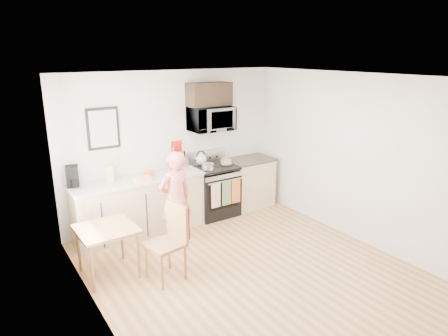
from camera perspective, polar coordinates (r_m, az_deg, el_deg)
floor at (r=5.65m, az=4.04°, el=-14.50°), size 4.60×4.60×0.00m
back_wall at (r=7.00m, az=-7.22°, el=3.05°), size 4.00×0.04×2.60m
front_wall at (r=3.71m, az=26.93°, el=-11.01°), size 4.00×0.04×2.60m
left_wall at (r=4.26m, az=-17.64°, el=-6.44°), size 0.04×4.60×2.60m
right_wall at (r=6.49m, az=18.49°, el=1.25°), size 0.04×4.60×2.60m
ceiling at (r=4.86m, az=4.67°, el=12.82°), size 4.00×4.60×0.04m
window at (r=4.93m, az=-20.10°, el=-0.52°), size 0.06×1.40×1.50m
cabinet_left at (r=6.69m, az=-11.98°, el=-5.47°), size 2.10×0.60×0.90m
countertop_left at (r=6.53m, az=-12.22°, el=-1.64°), size 2.14×0.64×0.04m
cabinet_right at (r=7.71m, az=3.57°, el=-2.17°), size 0.84×0.60×0.90m
countertop_right at (r=7.57m, az=3.64°, el=1.20°), size 0.88×0.64×0.04m
range at (r=7.27m, az=-1.38°, el=-3.43°), size 0.76×0.70×1.16m
microwave at (r=7.02m, az=-1.91°, el=7.04°), size 0.76×0.51×0.42m
upper_cabinet at (r=7.00m, az=-2.14°, el=10.48°), size 0.76×0.35×0.40m
wall_art at (r=6.46m, az=-16.88°, el=5.44°), size 0.50×0.04×0.65m
wall_trivet at (r=7.01m, az=-6.80°, el=3.08°), size 0.20×0.02×0.20m
person at (r=6.11m, az=-6.94°, el=-4.40°), size 0.57×0.40×1.49m
dining_table at (r=5.51m, az=-16.46°, el=-8.92°), size 0.73×0.73×0.68m
chair at (r=5.30m, az=-7.19°, el=-8.78°), size 0.54×0.49×1.02m
knife_block at (r=7.05m, az=-5.73°, el=1.00°), size 0.12×0.14×0.19m
utensil_crock at (r=6.94m, az=-7.29°, el=1.19°), size 0.13×0.13×0.39m
fruit_bowl at (r=6.60m, az=-10.76°, el=-0.77°), size 0.27×0.27×0.11m
milk_carton at (r=6.38m, az=-16.10°, el=-0.86°), size 0.11×0.11×0.28m
coffee_maker at (r=6.39m, az=-20.81°, el=-1.20°), size 0.22×0.28×0.31m
bread_bag at (r=6.31m, az=-11.60°, el=-1.58°), size 0.26×0.12×0.10m
cake at (r=7.22m, az=0.33°, el=0.84°), size 0.25×0.25×0.08m
kettle at (r=7.20m, az=-3.31°, el=1.37°), size 0.21×0.21×0.26m
pot at (r=6.88m, az=-2.27°, el=0.17°), size 0.22×0.36×0.11m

